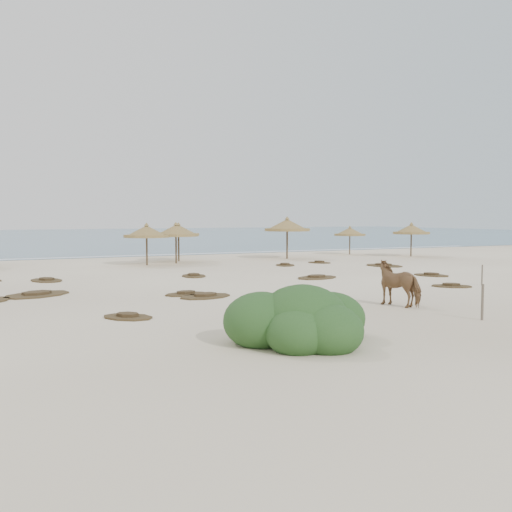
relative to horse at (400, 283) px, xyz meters
name	(u,v)px	position (x,y,z in m)	size (l,w,h in m)	color
ground	(286,298)	(-2.82, 3.25, -0.80)	(160.00, 160.00, 0.00)	white
ocean	(59,236)	(-2.82, 78.25, -0.79)	(200.00, 100.00, 0.01)	#254F6F
foam_line	(131,256)	(-2.82, 29.25, -0.79)	(70.00, 0.60, 0.01)	white
palapa_2	(147,232)	(-3.83, 20.25, 1.35)	(3.74, 3.74, 2.76)	brown
palapa_3	(179,231)	(-0.97, 22.51, 1.33)	(3.81, 3.81, 2.74)	brown
palapa_4	(176,231)	(-1.68, 20.86, 1.37)	(3.68, 3.68, 2.79)	brown
palapa_5	(287,226)	(7.08, 21.38, 1.66)	(4.32, 4.32, 3.17)	brown
palapa_6	(350,232)	(13.98, 23.23, 1.07)	(3.33, 3.33, 2.40)	brown
palapa_7	(411,230)	(17.09, 19.33, 1.31)	(3.36, 3.36, 2.71)	brown
horse	(400,283)	(0.00, 0.00, 0.00)	(0.86, 1.89, 1.59)	brown
fence_post_near	(482,302)	(0.40, -3.35, -0.24)	(0.08, 0.08, 1.11)	#6A5D4F
fence_post_far	(482,275)	(7.29, 3.07, -0.32)	(0.07, 0.07, 0.95)	#6A5D4F
bush	(302,321)	(-6.16, -3.74, -0.24)	(3.82, 3.36, 1.71)	#2F5725
scrub_1	(37,294)	(-11.44, 8.27, -0.75)	(3.30, 2.93, 0.16)	#4C3A21
scrub_2	(186,294)	(-6.00, 5.86, -0.75)	(1.90, 1.37, 0.16)	#4C3A21
scrub_3	(317,277)	(2.04, 8.92, -0.75)	(2.72, 2.13, 0.16)	#4C3A21
scrub_4	(431,275)	(8.15, 7.30, -0.75)	(1.87, 2.24, 0.16)	#4C3A21
scrub_5	(384,265)	(9.62, 13.17, -0.75)	(2.20, 2.93, 0.16)	#4C3A21
scrub_6	(46,280)	(-10.59, 13.50, -0.75)	(1.90, 2.40, 0.16)	#4C3A21
scrub_7	(285,265)	(4.12, 16.19, -0.75)	(1.85, 2.18, 0.16)	#4C3A21
scrub_9	(205,296)	(-5.51, 4.93, -0.75)	(2.45, 1.89, 0.16)	#4C3A21
scrub_10	(319,262)	(7.15, 16.93, -0.75)	(1.76, 1.93, 0.16)	#4C3A21
scrub_11	(128,316)	(-9.30, 1.65, -0.75)	(1.94, 1.99, 0.16)	#4C3A21
scrub_12	(451,286)	(5.63, 3.27, -0.75)	(2.09, 1.99, 0.16)	#4C3A21
scrub_13	(194,276)	(-3.38, 12.41, -0.75)	(1.58, 2.11, 0.16)	#4C3A21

